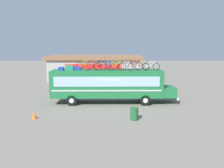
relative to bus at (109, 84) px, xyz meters
The scene contains 17 objects.
ground_plane 1.88m from the bus, behind, with size 120.00×120.00×0.00m, color slate.
bus is the anchor object (origin of this frame).
luggage_bag_1 4.72m from the bus, behind, with size 0.48×0.51×0.31m, color #193899.
luggage_bag_2 4.04m from the bus, behind, with size 0.72×0.49×0.45m, color #1E7F66.
luggage_bag_3 3.34m from the bus, behind, with size 0.60×0.39×0.32m, color #193899.
rooftop_bicycle_1 2.89m from the bus, behind, with size 1.71×0.44×0.94m.
rooftop_bicycle_2 2.34m from the bus, 167.06° to the right, with size 1.82×0.44×0.96m.
rooftop_bicycle_3 1.85m from the bus, 161.47° to the left, with size 1.73×0.44×0.90m.
rooftop_bicycle_4 1.70m from the bus, 135.48° to the left, with size 1.76×0.44×0.93m.
rooftop_bicycle_5 1.87m from the bus, 26.66° to the right, with size 1.74×0.44×0.95m.
rooftop_bicycle_6 2.29m from the bus, 10.42° to the right, with size 1.66×0.44×0.89m.
rooftop_bicycle_7 2.86m from the bus, ahead, with size 1.72×0.44×0.96m.
rooftop_bicycle_8 3.48m from the bus, ahead, with size 1.61×0.44×0.87m.
rooftop_bicycle_9 4.24m from the bus, ahead, with size 1.63×0.44×0.90m.
roadside_building 16.38m from the bus, 98.37° to the left, with size 15.04×8.42×3.80m.
trash_bin 5.60m from the bus, 69.97° to the right, with size 0.59×0.59×0.94m, color #1E592D.
traffic_cone 7.58m from the bus, 139.95° to the right, with size 0.36×0.36×0.58m, color orange.
Camera 1 is at (0.26, -21.28, 5.49)m, focal length 36.35 mm.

